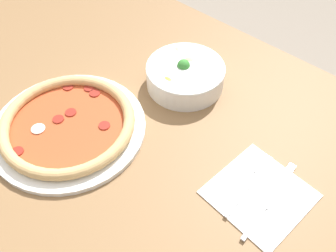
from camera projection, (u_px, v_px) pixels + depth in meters
ground_plane at (131, 244)px, 1.48m from camera, size 8.00×8.00×0.00m
dining_table at (111, 138)px, 0.97m from camera, size 1.36×0.98×0.77m
pizza at (68, 125)px, 0.85m from camera, size 0.35×0.35×0.04m
bowl at (185, 74)px, 0.94m from camera, size 0.20×0.20×0.08m
napkin at (260, 194)px, 0.75m from camera, size 0.20×0.20×0.00m
fork at (248, 186)px, 0.76m from camera, size 0.02×0.18×0.00m
knife at (267, 203)px, 0.73m from camera, size 0.03×0.21×0.01m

